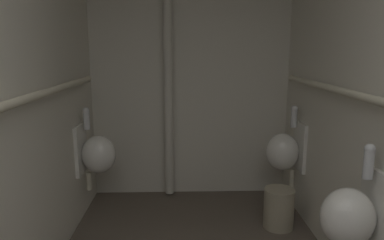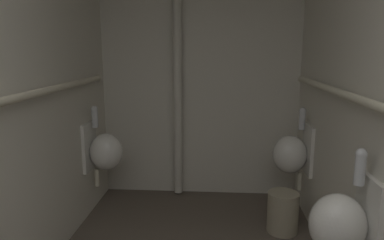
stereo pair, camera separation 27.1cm
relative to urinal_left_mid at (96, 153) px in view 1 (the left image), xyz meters
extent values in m
cube|color=beige|center=(0.85, 0.57, 0.68)|extent=(2.12, 0.06, 2.55)
ellipsoid|color=silver|center=(0.02, 0.00, -0.01)|extent=(0.30, 0.26, 0.34)
cube|color=silver|center=(-0.13, 0.00, 0.04)|extent=(0.03, 0.30, 0.44)
cylinder|color=silver|center=(-0.07, 0.00, 0.30)|extent=(0.06, 0.06, 0.16)
sphere|color=silver|center=(-0.07, 0.00, 0.38)|extent=(0.06, 0.06, 0.06)
cylinder|color=beige|center=(-0.08, 0.00, -0.26)|extent=(0.04, 0.04, 0.16)
ellipsoid|color=silver|center=(1.68, -1.26, -0.01)|extent=(0.30, 0.26, 0.34)
cube|color=silver|center=(1.83, -1.26, 0.04)|extent=(0.03, 0.30, 0.44)
cylinder|color=silver|center=(1.77, -1.26, 0.30)|extent=(0.06, 0.06, 0.16)
sphere|color=silver|center=(1.77, -1.26, 0.38)|extent=(0.06, 0.06, 0.06)
ellipsoid|color=silver|center=(1.68, 0.04, -0.01)|extent=(0.30, 0.26, 0.34)
cube|color=silver|center=(1.83, 0.04, 0.04)|extent=(0.03, 0.30, 0.44)
cylinder|color=silver|center=(1.77, 0.04, 0.30)|extent=(0.06, 0.06, 0.16)
sphere|color=silver|center=(1.77, 0.04, 0.38)|extent=(0.06, 0.06, 0.06)
cylinder|color=beige|center=(1.78, 0.04, -0.26)|extent=(0.04, 0.04, 0.16)
cylinder|color=beige|center=(-0.09, -1.24, 0.64)|extent=(0.05, 2.88, 0.05)
sphere|color=beige|center=(-0.09, 0.20, 0.64)|extent=(0.06, 0.06, 0.06)
cylinder|color=beige|center=(1.79, -1.19, 0.64)|extent=(0.05, 2.85, 0.05)
sphere|color=beige|center=(1.79, 0.24, 0.64)|extent=(0.06, 0.06, 0.06)
cylinder|color=beige|center=(0.63, 0.46, 0.68)|extent=(0.09, 0.09, 2.50)
cylinder|color=#9E937A|center=(1.59, -0.26, -0.43)|extent=(0.26, 0.26, 0.34)
camera|label=1|loc=(0.76, -3.09, 0.91)|focal=33.56mm
camera|label=2|loc=(1.03, -3.09, 0.91)|focal=33.56mm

